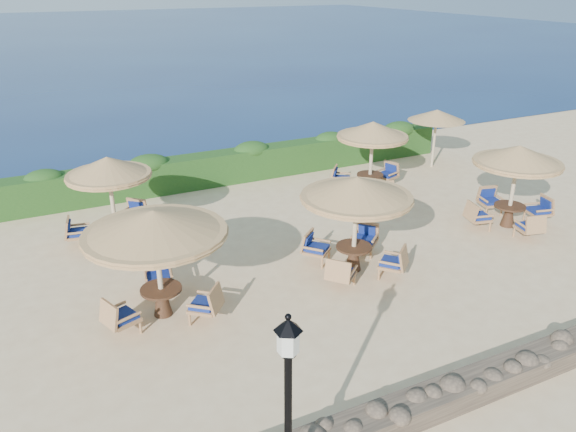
{
  "coord_description": "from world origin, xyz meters",
  "views": [
    {
      "loc": [
        -7.48,
        -12.25,
        7.35
      ],
      "look_at": [
        -1.26,
        0.41,
        1.3
      ],
      "focal_mm": 35.0,
      "sensor_mm": 36.0,
      "label": 1
    }
  ],
  "objects_px": {
    "cafe_set_1": "(356,206)",
    "cafe_set_0": "(156,238)",
    "cafe_set_3": "(110,185)",
    "cafe_set_4": "(372,144)",
    "cafe_set_2": "(516,173)",
    "lamp_post": "(288,425)",
    "extra_parasol": "(437,115)"
  },
  "relations": [
    {
      "from": "cafe_set_3",
      "to": "cafe_set_0",
      "type": "bearing_deg",
      "value": -87.16
    },
    {
      "from": "extra_parasol",
      "to": "cafe_set_2",
      "type": "relative_size",
      "value": 0.83
    },
    {
      "from": "cafe_set_3",
      "to": "cafe_set_4",
      "type": "distance_m",
      "value": 9.13
    },
    {
      "from": "lamp_post",
      "to": "cafe_set_0",
      "type": "xyz_separation_m",
      "value": [
        -0.36,
        5.94,
        0.45
      ]
    },
    {
      "from": "cafe_set_3",
      "to": "cafe_set_4",
      "type": "xyz_separation_m",
      "value": [
        9.13,
        0.16,
        0.03
      ]
    },
    {
      "from": "cafe_set_2",
      "to": "cafe_set_3",
      "type": "bearing_deg",
      "value": 159.27
    },
    {
      "from": "cafe_set_3",
      "to": "cafe_set_4",
      "type": "relative_size",
      "value": 1.0
    },
    {
      "from": "lamp_post",
      "to": "cafe_set_4",
      "type": "relative_size",
      "value": 1.22
    },
    {
      "from": "lamp_post",
      "to": "cafe_set_4",
      "type": "xyz_separation_m",
      "value": [
        8.55,
        10.61,
        0.3
      ]
    },
    {
      "from": "cafe_set_0",
      "to": "cafe_set_4",
      "type": "distance_m",
      "value": 10.05
    },
    {
      "from": "cafe_set_2",
      "to": "lamp_post",
      "type": "bearing_deg",
      "value": -150.43
    },
    {
      "from": "lamp_post",
      "to": "cafe_set_1",
      "type": "height_order",
      "value": "lamp_post"
    },
    {
      "from": "extra_parasol",
      "to": "cafe_set_0",
      "type": "relative_size",
      "value": 0.74
    },
    {
      "from": "cafe_set_2",
      "to": "cafe_set_3",
      "type": "distance_m",
      "value": 12.18
    },
    {
      "from": "cafe_set_1",
      "to": "cafe_set_0",
      "type": "bearing_deg",
      "value": 178.92
    },
    {
      "from": "lamp_post",
      "to": "cafe_set_3",
      "type": "height_order",
      "value": "lamp_post"
    },
    {
      "from": "lamp_post",
      "to": "extra_parasol",
      "type": "height_order",
      "value": "lamp_post"
    },
    {
      "from": "extra_parasol",
      "to": "cafe_set_0",
      "type": "xyz_separation_m",
      "value": [
        -12.96,
        -6.06,
        -0.17
      ]
    },
    {
      "from": "extra_parasol",
      "to": "cafe_set_2",
      "type": "xyz_separation_m",
      "value": [
        -1.79,
        -5.86,
        -0.38
      ]
    },
    {
      "from": "lamp_post",
      "to": "cafe_set_3",
      "type": "distance_m",
      "value": 10.47
    },
    {
      "from": "cafe_set_1",
      "to": "cafe_set_4",
      "type": "height_order",
      "value": "same"
    },
    {
      "from": "extra_parasol",
      "to": "cafe_set_2",
      "type": "height_order",
      "value": "cafe_set_2"
    },
    {
      "from": "extra_parasol",
      "to": "cafe_set_4",
      "type": "height_order",
      "value": "cafe_set_4"
    },
    {
      "from": "extra_parasol",
      "to": "cafe_set_4",
      "type": "relative_size",
      "value": 0.88
    },
    {
      "from": "cafe_set_1",
      "to": "cafe_set_4",
      "type": "bearing_deg",
      "value": 52.07
    },
    {
      "from": "extra_parasol",
      "to": "cafe_set_3",
      "type": "height_order",
      "value": "cafe_set_3"
    },
    {
      "from": "lamp_post",
      "to": "cafe_set_4",
      "type": "height_order",
      "value": "lamp_post"
    },
    {
      "from": "cafe_set_0",
      "to": "cafe_set_3",
      "type": "distance_m",
      "value": 4.52
    },
    {
      "from": "cafe_set_0",
      "to": "cafe_set_3",
      "type": "height_order",
      "value": "same"
    },
    {
      "from": "cafe_set_1",
      "to": "cafe_set_2",
      "type": "distance_m",
      "value": 5.98
    },
    {
      "from": "cafe_set_0",
      "to": "cafe_set_1",
      "type": "bearing_deg",
      "value": -1.08
    },
    {
      "from": "extra_parasol",
      "to": "cafe_set_4",
      "type": "bearing_deg",
      "value": -161.01
    }
  ]
}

